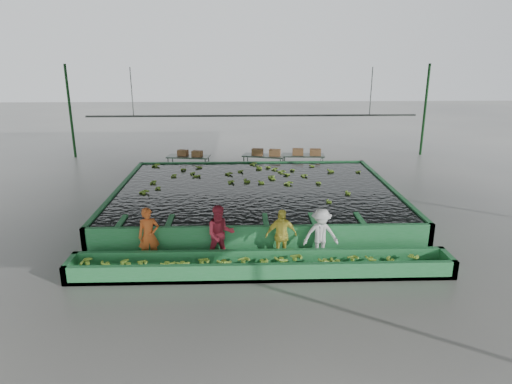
{
  "coord_description": "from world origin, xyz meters",
  "views": [
    {
      "loc": [
        -0.5,
        -14.4,
        5.59
      ],
      "look_at": [
        0.0,
        0.5,
        1.0
      ],
      "focal_mm": 32.0,
      "sensor_mm": 36.0,
      "label": 1
    }
  ],
  "objects_px": {
    "packing_table_mid": "(263,164)",
    "box_stack_right": "(306,155)",
    "sorting_trough": "(261,266)",
    "worker_b": "(220,234)",
    "worker_d": "(321,235)",
    "packing_table_right": "(303,164)",
    "worker_c": "(281,235)",
    "box_stack_mid": "(266,155)",
    "worker_a": "(149,236)",
    "box_stack_left": "(190,156)",
    "flotation_tank": "(255,198)",
    "packing_table_left": "(189,165)"
  },
  "relations": [
    {
      "from": "worker_d",
      "to": "worker_a",
      "type": "bearing_deg",
      "value": 177.65
    },
    {
      "from": "worker_b",
      "to": "box_stack_left",
      "type": "bearing_deg",
      "value": 89.48
    },
    {
      "from": "worker_d",
      "to": "packing_table_left",
      "type": "bearing_deg",
      "value": 113.75
    },
    {
      "from": "worker_c",
      "to": "packing_table_right",
      "type": "relative_size",
      "value": 0.76
    },
    {
      "from": "sorting_trough",
      "to": "worker_b",
      "type": "distance_m",
      "value": 1.47
    },
    {
      "from": "worker_b",
      "to": "box_stack_left",
      "type": "xyz_separation_m",
      "value": [
        -1.82,
        9.53,
        0.08
      ]
    },
    {
      "from": "flotation_tank",
      "to": "packing_table_mid",
      "type": "height_order",
      "value": "flotation_tank"
    },
    {
      "from": "packing_table_mid",
      "to": "box_stack_right",
      "type": "bearing_deg",
      "value": -2.23
    },
    {
      "from": "worker_a",
      "to": "box_stack_mid",
      "type": "relative_size",
      "value": 1.18
    },
    {
      "from": "box_stack_right",
      "to": "box_stack_mid",
      "type": "bearing_deg",
      "value": 178.73
    },
    {
      "from": "box_stack_mid",
      "to": "worker_b",
      "type": "bearing_deg",
      "value": -100.53
    },
    {
      "from": "worker_b",
      "to": "box_stack_right",
      "type": "height_order",
      "value": "worker_b"
    },
    {
      "from": "packing_table_left",
      "to": "box_stack_right",
      "type": "xyz_separation_m",
      "value": [
        5.6,
        0.01,
        0.46
      ]
    },
    {
      "from": "worker_a",
      "to": "box_stack_right",
      "type": "relative_size",
      "value": 1.19
    },
    {
      "from": "worker_b",
      "to": "box_stack_mid",
      "type": "height_order",
      "value": "worker_b"
    },
    {
      "from": "box_stack_mid",
      "to": "box_stack_right",
      "type": "relative_size",
      "value": 1.01
    },
    {
      "from": "packing_table_right",
      "to": "worker_a",
      "type": "bearing_deg",
      "value": -119.82
    },
    {
      "from": "sorting_trough",
      "to": "worker_c",
      "type": "distance_m",
      "value": 1.11
    },
    {
      "from": "worker_d",
      "to": "packing_table_right",
      "type": "relative_size",
      "value": 0.76
    },
    {
      "from": "packing_table_mid",
      "to": "box_stack_left",
      "type": "xyz_separation_m",
      "value": [
        -3.48,
        -0.08,
        0.45
      ]
    },
    {
      "from": "sorting_trough",
      "to": "worker_c",
      "type": "bearing_deg",
      "value": 54.04
    },
    {
      "from": "box_stack_left",
      "to": "box_stack_mid",
      "type": "bearing_deg",
      "value": 0.77
    },
    {
      "from": "sorting_trough",
      "to": "worker_a",
      "type": "xyz_separation_m",
      "value": [
        -3.03,
        0.8,
        0.54
      ]
    },
    {
      "from": "box_stack_mid",
      "to": "box_stack_right",
      "type": "bearing_deg",
      "value": -1.27
    },
    {
      "from": "worker_a",
      "to": "packing_table_mid",
      "type": "xyz_separation_m",
      "value": [
        3.6,
        9.61,
        -0.35
      ]
    },
    {
      "from": "packing_table_mid",
      "to": "worker_b",
      "type": "bearing_deg",
      "value": -99.79
    },
    {
      "from": "worker_d",
      "to": "packing_table_right",
      "type": "height_order",
      "value": "worker_d"
    },
    {
      "from": "packing_table_mid",
      "to": "packing_table_right",
      "type": "height_order",
      "value": "packing_table_right"
    },
    {
      "from": "sorting_trough",
      "to": "worker_b",
      "type": "bearing_deg",
      "value": 143.73
    },
    {
      "from": "sorting_trough",
      "to": "box_stack_mid",
      "type": "xyz_separation_m",
      "value": [
        0.69,
        10.38,
        0.64
      ]
    },
    {
      "from": "worker_d",
      "to": "box_stack_mid",
      "type": "distance_m",
      "value": 9.63
    },
    {
      "from": "sorting_trough",
      "to": "packing_table_left",
      "type": "xyz_separation_m",
      "value": [
        -2.99,
        10.32,
        0.2
      ]
    },
    {
      "from": "worker_a",
      "to": "worker_c",
      "type": "height_order",
      "value": "worker_a"
    },
    {
      "from": "worker_c",
      "to": "packing_table_left",
      "type": "xyz_separation_m",
      "value": [
        -3.57,
        9.52,
        -0.31
      ]
    },
    {
      "from": "worker_b",
      "to": "packing_table_right",
      "type": "distance_m",
      "value": 10.25
    },
    {
      "from": "worker_d",
      "to": "box_stack_right",
      "type": "height_order",
      "value": "worker_d"
    },
    {
      "from": "packing_table_right",
      "to": "box_stack_mid",
      "type": "height_order",
      "value": "box_stack_mid"
    },
    {
      "from": "flotation_tank",
      "to": "sorting_trough",
      "type": "relative_size",
      "value": 1.0
    },
    {
      "from": "packing_table_right",
      "to": "box_stack_left",
      "type": "height_order",
      "value": "box_stack_left"
    },
    {
      "from": "worker_c",
      "to": "worker_d",
      "type": "distance_m",
      "value": 1.1
    },
    {
      "from": "flotation_tank",
      "to": "worker_c",
      "type": "distance_m",
      "value": 4.35
    },
    {
      "from": "sorting_trough",
      "to": "box_stack_left",
      "type": "bearing_deg",
      "value": 105.71
    },
    {
      "from": "flotation_tank",
      "to": "packing_table_left",
      "type": "distance_m",
      "value": 6.02
    },
    {
      "from": "sorting_trough",
      "to": "packing_table_left",
      "type": "bearing_deg",
      "value": 106.13
    },
    {
      "from": "worker_c",
      "to": "box_stack_mid",
      "type": "xyz_separation_m",
      "value": [
        0.11,
        9.58,
        0.13
      ]
    },
    {
      "from": "packing_table_mid",
      "to": "box_stack_left",
      "type": "relative_size",
      "value": 1.64
    },
    {
      "from": "worker_b",
      "to": "box_stack_mid",
      "type": "xyz_separation_m",
      "value": [
        1.78,
        9.58,
        0.08
      ]
    },
    {
      "from": "sorting_trough",
      "to": "packing_table_left",
      "type": "height_order",
      "value": "packing_table_left"
    },
    {
      "from": "worker_a",
      "to": "worker_b",
      "type": "bearing_deg",
      "value": -16.89
    },
    {
      "from": "flotation_tank",
      "to": "worker_b",
      "type": "xyz_separation_m",
      "value": [
        -1.09,
        -4.3,
        0.37
      ]
    }
  ]
}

